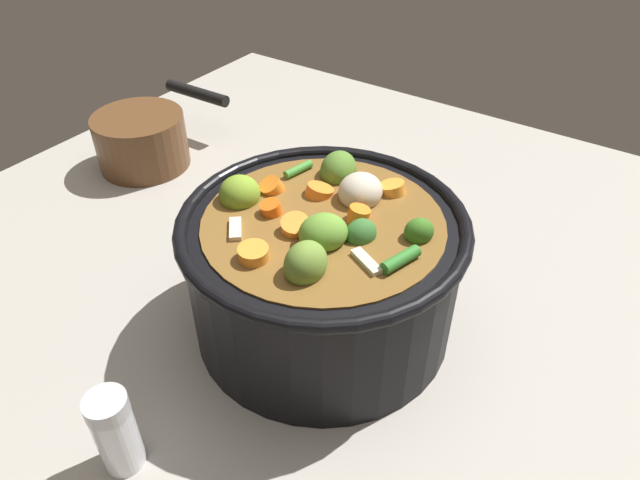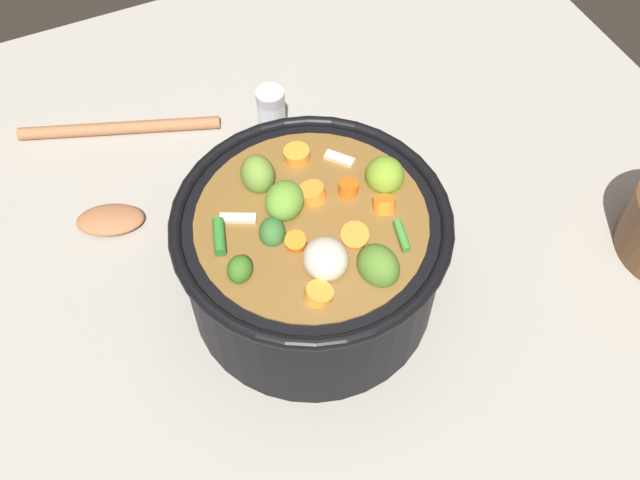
{
  "view_description": "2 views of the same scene",
  "coord_description": "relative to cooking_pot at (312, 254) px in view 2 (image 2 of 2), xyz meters",
  "views": [
    {
      "loc": [
        0.24,
        -0.35,
        0.44
      ],
      "look_at": [
        -0.0,
        -0.0,
        0.11
      ],
      "focal_mm": 32.63,
      "sensor_mm": 36.0,
      "label": 1
    },
    {
      "loc": [
        0.16,
        0.37,
        0.68
      ],
      "look_at": [
        -0.0,
        0.01,
        0.11
      ],
      "focal_mm": 41.0,
      "sensor_mm": 36.0,
      "label": 2
    }
  ],
  "objects": [
    {
      "name": "ground_plane",
      "position": [
        0.0,
        -0.0,
        -0.07
      ],
      "size": [
        1.1,
        1.1,
        0.0
      ],
      "primitive_type": "plane",
      "color": "#9E998E"
    },
    {
      "name": "cooking_pot",
      "position": [
        0.0,
        0.0,
        0.0
      ],
      "size": [
        0.27,
        0.27,
        0.16
      ],
      "color": "black",
      "rests_on": "ground_plane"
    },
    {
      "name": "wooden_spoon",
      "position": [
        0.15,
        -0.25,
        -0.06
      ],
      "size": [
        0.24,
        0.22,
        0.02
      ],
      "color": "#A2663F",
      "rests_on": "ground_plane"
    },
    {
      "name": "salt_shaker",
      "position": [
        -0.05,
        -0.22,
        -0.03
      ],
      "size": [
        0.03,
        0.03,
        0.08
      ],
      "color": "silver",
      "rests_on": "ground_plane"
    }
  ]
}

